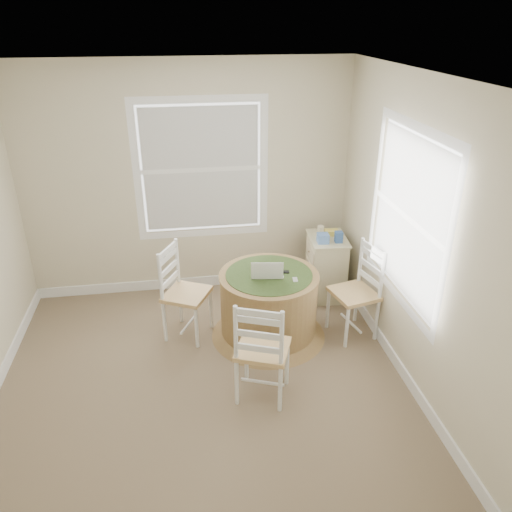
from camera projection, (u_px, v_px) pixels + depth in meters
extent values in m
cube|color=#837053|center=(204.00, 385.00, 4.46)|extent=(3.60, 3.60, 0.02)
cube|color=white|center=(186.00, 75.00, 3.31)|extent=(3.60, 3.60, 0.02)
cube|color=beige|center=(188.00, 182.00, 5.49)|extent=(3.60, 0.02, 2.60)
cube|color=beige|center=(216.00, 423.00, 2.28)|extent=(3.60, 0.02, 2.60)
cube|color=beige|center=(415.00, 238.00, 4.14)|extent=(0.02, 3.60, 2.60)
cube|color=white|center=(194.00, 282.00, 6.02)|extent=(3.60, 0.02, 0.12)
cube|color=white|center=(394.00, 359.00, 4.68)|extent=(0.02, 3.60, 0.12)
cylinder|color=olive|center=(269.00, 303.00, 4.98)|extent=(0.96, 0.96, 0.62)
cone|color=olive|center=(268.00, 331.00, 5.13)|extent=(1.16, 1.16, 0.07)
cylinder|color=olive|center=(269.00, 276.00, 4.85)|extent=(0.98, 0.98, 0.03)
cylinder|color=#354C21|center=(269.00, 275.00, 4.84)|extent=(0.85, 0.85, 0.01)
cone|color=#354C21|center=(269.00, 280.00, 4.86)|extent=(0.94, 0.94, 0.10)
cube|color=white|center=(267.00, 274.00, 4.84)|extent=(0.33, 0.25, 0.02)
cube|color=silver|center=(267.00, 273.00, 4.84)|extent=(0.26, 0.15, 0.00)
cube|color=black|center=(267.00, 271.00, 4.67)|extent=(0.31, 0.10, 0.20)
ellipsoid|color=white|center=(281.00, 276.00, 4.79)|extent=(0.06, 0.09, 0.03)
cube|color=#B7BABF|center=(295.00, 280.00, 4.74)|extent=(0.05, 0.09, 0.02)
cube|color=black|center=(286.00, 272.00, 4.87)|extent=(0.06, 0.06, 0.02)
cube|color=beige|center=(326.00, 267.00, 5.71)|extent=(0.41, 0.55, 0.71)
cube|color=beige|center=(328.00, 238.00, 5.55)|extent=(0.45, 0.58, 0.02)
cube|color=beige|center=(309.00, 284.00, 5.79)|extent=(0.04, 0.44, 0.15)
cube|color=beige|center=(310.00, 268.00, 5.70)|extent=(0.04, 0.44, 0.15)
cube|color=beige|center=(311.00, 251.00, 5.61)|extent=(0.04, 0.44, 0.15)
cube|color=#547CC1|center=(323.00, 238.00, 5.42)|extent=(0.13, 0.13, 0.10)
cube|color=#EBD553|center=(331.00, 233.00, 5.60)|extent=(0.16, 0.11, 0.06)
cube|color=#33589A|center=(338.00, 237.00, 5.42)|extent=(0.09, 0.09, 0.12)
cylinder|color=beige|center=(321.00, 230.00, 5.63)|extent=(0.07, 0.07, 0.09)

